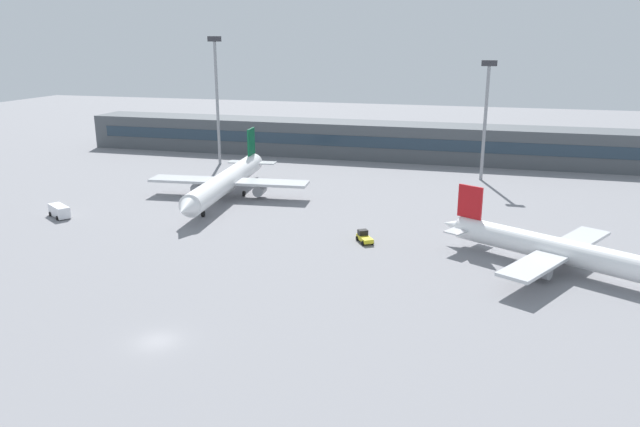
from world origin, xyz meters
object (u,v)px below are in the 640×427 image
floodlight_tower_west (486,112)px  floodlight_tower_east (217,93)px  airplane_near (567,252)px  service_van_white (59,211)px  baggage_tug_yellow (364,237)px  airplane_mid (226,181)px

floodlight_tower_west → floodlight_tower_east: (-62.59, 1.03, 2.51)m
airplane_near → service_van_white: airplane_near is taller
floodlight_tower_west → baggage_tug_yellow: bearing=-108.5°
service_van_white → floodlight_tower_west: 86.69m
service_van_white → floodlight_tower_east: bearing=81.7°
airplane_mid → floodlight_tower_east: size_ratio=1.49×
airplane_mid → baggage_tug_yellow: (30.88, -18.77, -2.60)m
service_van_white → floodlight_tower_west: bearing=35.2°
airplane_mid → floodlight_tower_west: 56.94m
service_van_white → floodlight_tower_east: (7.33, 50.43, 16.17)m
baggage_tug_yellow → service_van_white: bearing=-179.2°
service_van_white → airplane_mid: bearing=40.6°
airplane_mid → floodlight_tower_east: bearing=116.6°
floodlight_tower_east → baggage_tug_yellow: bearing=-47.0°
baggage_tug_yellow → floodlight_tower_west: bearing=71.5°
airplane_near → floodlight_tower_east: bearing=143.5°
service_van_white → floodlight_tower_east: floodlight_tower_east is taller
airplane_near → floodlight_tower_west: 56.50m
airplane_near → floodlight_tower_east: (-74.42, 54.98, 14.42)m
floodlight_tower_west → floodlight_tower_east: size_ratio=0.84×
airplane_near → service_van_white: 81.89m
baggage_tug_yellow → service_van_white: 53.68m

